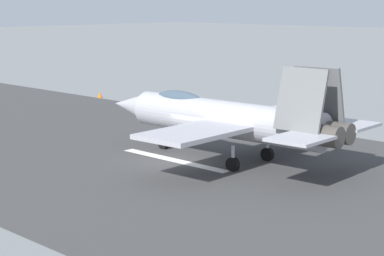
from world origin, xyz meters
The scene contains 5 objects.
ground_plane centered at (0.00, 0.00, 0.00)m, with size 400.00×400.00×0.00m, color slate.
runway_strip centered at (-0.02, 0.00, 0.01)m, with size 240.00×26.00×0.02m.
fighter_jet centered at (-1.79, -1.93, 2.49)m, with size 16.98×13.61×5.70m.
marker_cone_mid centered at (3.67, -13.26, 0.28)m, with size 0.44×0.44×0.55m, color orange.
marker_cone_far centered at (23.68, -13.26, 0.28)m, with size 0.44×0.44×0.55m, color orange.
Camera 1 is at (-26.33, 26.23, 8.86)m, focal length 62.80 mm.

